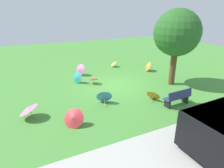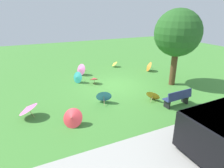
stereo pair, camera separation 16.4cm
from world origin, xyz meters
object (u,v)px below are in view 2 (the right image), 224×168
object	(u,v)px
parasol_red_1	(94,79)
parasol_red_0	(72,118)
parasol_orange_1	(148,66)
parasol_pink_0	(80,70)
shade_tree	(178,33)
parasol_orange_0	(153,95)
parasol_blue_0	(104,95)
parasol_teal_2	(77,77)
park_bench	(178,98)
parasol_pink_1	(27,108)
parasol_yellow_1	(114,63)

from	to	relation	value
parasol_red_1	parasol_red_0	bearing A→B (deg)	59.61
parasol_orange_1	parasol_pink_0	bearing A→B (deg)	-13.66
shade_tree	parasol_red_1	bearing A→B (deg)	-26.25
parasol_orange_0	parasol_red_1	bearing A→B (deg)	-61.36
parasol_blue_0	parasol_teal_2	distance (m)	3.57
parasol_teal_2	parasol_red_1	bearing A→B (deg)	148.51
parasol_orange_0	parasol_orange_1	xyz separation A→B (m)	(-2.93, -4.71, 0.06)
parasol_orange_1	park_bench	bearing A→B (deg)	69.43
park_bench	parasol_red_0	size ratio (longest dim) A/B	1.46
parasol_pink_0	parasol_orange_0	bearing A→B (deg)	112.21
parasol_red_0	parasol_blue_0	distance (m)	2.65
parasol_orange_0	parasol_pink_1	bearing A→B (deg)	-8.52
parasol_red_1	parasol_orange_1	size ratio (longest dim) A/B	0.78
parasol_orange_1	parasol_yellow_1	bearing A→B (deg)	-49.13
parasol_red_0	parasol_orange_1	xyz separation A→B (m)	(-7.67, -5.32, -0.00)
parasol_pink_0	parasol_red_1	size ratio (longest dim) A/B	1.43
shade_tree	parasol_orange_1	world-z (taller)	shade_tree
parasol_red_0	parasol_blue_0	xyz separation A→B (m)	(-2.14, -1.57, 0.00)
parasol_red_1	parasol_blue_0	bearing A→B (deg)	80.51
parasol_red_1	parasol_pink_1	distance (m)	5.22
park_bench	parasol_red_0	xyz separation A→B (m)	(5.50, -0.47, -0.05)
parasol_pink_1	parasol_teal_2	distance (m)	4.85
parasol_orange_0	parasol_teal_2	size ratio (longest dim) A/B	1.10
parasol_teal_2	park_bench	bearing A→B (deg)	124.92
parasol_orange_0	parasol_orange_1	bearing A→B (deg)	-121.90
parasol_blue_0	parasol_yellow_1	size ratio (longest dim) A/B	1.39
parasol_pink_1	parasol_yellow_1	world-z (taller)	parasol_pink_1
parasol_pink_1	parasol_blue_0	bearing A→B (deg)	179.95
park_bench	parasol_pink_0	world-z (taller)	parasol_pink_0
parasol_blue_0	parasol_pink_0	xyz separation A→B (m)	(-0.14, -5.06, 0.05)
parasol_orange_0	parasol_pink_1	size ratio (longest dim) A/B	0.80
parasol_red_1	parasol_teal_2	distance (m)	1.19
park_bench	parasol_orange_0	world-z (taller)	park_bench
parasol_orange_0	park_bench	bearing A→B (deg)	125.26
park_bench	parasol_pink_0	bearing A→B (deg)	-65.60
parasol_blue_0	parasol_orange_1	distance (m)	6.68
parasol_red_0	parasol_pink_0	size ratio (longest dim) A/B	1.06
parasol_pink_1	parasol_teal_2	bearing A→B (deg)	-133.34
parasol_orange_0	parasol_pink_0	distance (m)	6.51
shade_tree	parasol_orange_0	size ratio (longest dim) A/B	5.02
parasol_teal_2	parasol_orange_0	bearing A→B (deg)	124.84
park_bench	parasol_red_1	distance (m)	5.72
parasol_teal_2	parasol_pink_0	bearing A→B (deg)	-113.49
parasol_orange_0	parasol_pink_0	bearing A→B (deg)	-67.79
parasol_red_1	parasol_teal_2	world-z (taller)	parasol_teal_2
shade_tree	parasol_orange_1	bearing A→B (deg)	-94.69
shade_tree	parasol_blue_0	size ratio (longest dim) A/B	4.97
parasol_red_0	parasol_blue_0	world-z (taller)	parasol_blue_0
park_bench	parasol_red_1	xyz separation A→B (m)	(2.88, -4.95, -0.10)
parasol_red_1	parasol_orange_1	world-z (taller)	parasol_orange_1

